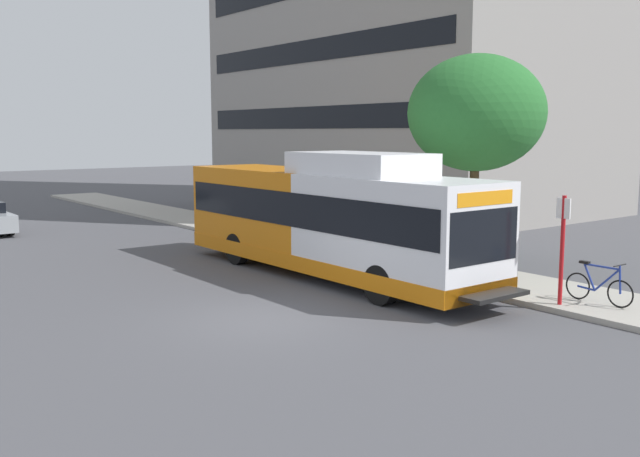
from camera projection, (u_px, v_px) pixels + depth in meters
The scene contains 6 objects.
ground_plane at pixel (129, 266), 22.27m from camera, with size 120.00×120.00×0.00m, color #4C4C51.
sidewalk_curb at pixel (340, 250), 24.94m from camera, with size 3.00×56.00×0.14m, color #A8A399.
transit_bus at pixel (328, 219), 20.51m from camera, with size 2.58×12.25×3.65m.
bus_stop_sign_pole at pixel (562, 242), 16.56m from camera, with size 0.10×0.36×2.60m.
bicycle_parked at pixel (599, 286), 16.81m from camera, with size 0.52×1.76×1.02m.
street_tree_near_stop at pixel (476, 113), 21.09m from camera, with size 4.10×4.10×6.38m.
Camera 1 is at (-8.61, -13.03, 4.20)m, focal length 39.62 mm.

